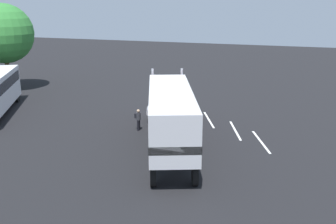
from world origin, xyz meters
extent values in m
plane|color=black|center=(0.00, 0.00, 0.00)|extent=(120.00, 120.00, 0.00)
cube|color=silver|center=(1.26, -3.50, 0.01)|extent=(4.10, 1.90, 0.01)
cube|color=silver|center=(-0.75, -6.01, 0.01)|extent=(4.20, 1.63, 0.01)
cube|color=silver|center=(-2.57, -8.09, 0.01)|extent=(4.16, 1.75, 0.01)
cube|color=#B21919|center=(0.63, -0.01, 1.70)|extent=(2.59, 2.98, 1.20)
cube|color=#B21919|center=(-0.86, -0.59, 2.20)|extent=(2.21, 2.84, 2.20)
cube|color=silver|center=(1.50, 0.33, 1.70)|extent=(0.84, 1.99, 1.08)
cube|color=black|center=(0.63, -0.01, 1.76)|extent=(2.60, 3.02, 0.36)
cylinder|color=silver|center=(-1.78, 0.23, 2.80)|extent=(0.18, 0.18, 3.40)
cylinder|color=silver|center=(-0.98, -1.82, 2.80)|extent=(0.18, 0.18, 3.40)
cube|color=silver|center=(-6.78, -2.90, 2.75)|extent=(10.73, 6.24, 2.80)
cube|color=black|center=(-6.78, -2.90, 2.33)|extent=(10.74, 6.28, 0.44)
cylinder|color=silver|center=(-0.95, 0.77, 0.95)|extent=(1.44, 1.07, 0.64)
cylinder|color=black|center=(0.51, 1.12, 0.55)|extent=(1.13, 0.68, 1.10)
cylinder|color=black|center=(1.31, -0.93, 0.55)|extent=(1.13, 0.68, 1.10)
cylinder|color=black|center=(-1.64, 0.29, 0.55)|extent=(1.13, 0.68, 1.10)
cylinder|color=black|center=(-0.84, -1.76, 0.55)|extent=(1.13, 0.68, 1.10)
cylinder|color=black|center=(-6.25, -1.52, 0.55)|extent=(1.13, 0.68, 1.10)
cylinder|color=black|center=(-5.45, -3.56, 0.55)|extent=(1.13, 0.68, 1.10)
cylinder|color=black|center=(-11.14, -3.43, 0.55)|extent=(1.13, 0.68, 1.10)
cylinder|color=black|center=(-10.34, -5.47, 0.55)|extent=(1.13, 0.68, 1.10)
cylinder|color=black|center=(-3.01, 0.89, 0.41)|extent=(0.18, 0.18, 0.82)
cylinder|color=black|center=(-3.16, 0.89, 0.41)|extent=(0.18, 0.18, 0.82)
cylinder|color=#333338|center=(-3.09, 0.89, 1.11)|extent=(0.34, 0.34, 0.58)
sphere|color=tan|center=(-3.09, 0.89, 1.51)|extent=(0.23, 0.23, 0.23)
cube|color=black|center=(-3.09, 1.09, 1.14)|extent=(0.26, 0.16, 0.36)
cylinder|color=black|center=(0.83, 15.34, 0.50)|extent=(1.01, 0.73, 1.00)
cylinder|color=brown|center=(5.16, 20.00, 1.93)|extent=(0.44, 0.44, 3.86)
sphere|color=#317C34|center=(5.16, 20.00, 6.08)|extent=(6.33, 6.33, 6.33)
camera|label=1|loc=(-28.05, -10.13, 9.31)|focal=40.71mm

